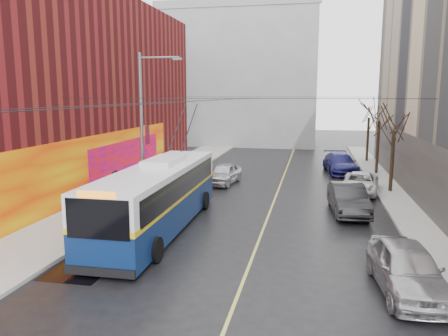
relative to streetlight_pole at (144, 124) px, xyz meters
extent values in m
plane|color=black|center=(6.14, -10.00, -4.85)|extent=(140.00, 140.00, 0.00)
cube|color=gray|center=(-1.86, 2.00, -4.77)|extent=(4.00, 60.00, 0.15)
cube|color=gray|center=(15.14, 2.00, -4.77)|extent=(2.00, 60.00, 0.15)
cube|color=#BFB74C|center=(7.64, 4.00, -4.84)|extent=(0.12, 50.00, 0.01)
cube|color=maroon|center=(-9.86, 4.00, 2.15)|extent=(12.00, 36.00, 14.00)
cube|color=#F8C105|center=(-3.82, 0.00, -2.85)|extent=(0.08, 28.00, 4.00)
cube|color=#9A0571|center=(-3.78, 6.00, -3.25)|extent=(0.06, 12.00, 3.20)
cube|color=#4C4742|center=(16.11, 4.00, -2.85)|extent=(0.06, 36.00, 4.00)
cube|color=gray|center=(0.14, 35.00, 4.15)|extent=(20.00, 12.00, 18.00)
cube|color=gray|center=(0.14, 29.10, 12.65)|extent=(20.50, 0.40, 1.00)
cylinder|color=slate|center=(-0.16, 0.00, -0.35)|extent=(0.20, 0.20, 9.00)
cube|color=#520B1F|center=(0.19, 0.00, -0.65)|extent=(0.04, 0.60, 1.10)
cylinder|color=slate|center=(1.04, 0.00, 3.85)|extent=(2.40, 0.10, 0.10)
cube|color=slate|center=(2.14, 0.00, 3.75)|extent=(0.50, 0.22, 0.12)
cylinder|color=black|center=(2.34, 5.00, 1.35)|extent=(0.02, 60.00, 0.02)
cylinder|color=black|center=(3.34, 5.00, 1.35)|extent=(0.02, 60.00, 0.02)
cylinder|color=black|center=(6.14, -4.00, 1.55)|extent=(18.00, 0.02, 0.02)
cylinder|color=black|center=(6.14, 12.00, 1.55)|extent=(18.00, 0.02, 0.02)
cylinder|color=black|center=(15.14, 6.00, -2.75)|extent=(0.24, 0.24, 4.20)
cylinder|color=black|center=(15.14, 13.00, -2.61)|extent=(0.24, 0.24, 4.48)
cylinder|color=black|center=(15.14, 20.00, -2.66)|extent=(0.24, 0.24, 4.37)
cube|color=black|center=(1.37, -9.96, -4.84)|extent=(2.25, 3.10, 0.01)
ellipsoid|color=slate|center=(3.01, -1.82, 2.27)|extent=(0.44, 0.20, 0.12)
ellipsoid|color=slate|center=(6.47, -0.61, 3.58)|extent=(0.44, 0.20, 0.12)
ellipsoid|color=slate|center=(2.83, 1.67, 2.31)|extent=(0.44, 0.20, 0.12)
cube|color=#091D49|center=(2.57, -4.84, -3.86)|extent=(2.84, 12.46, 1.55)
cube|color=silver|center=(2.57, -4.84, -2.41)|extent=(2.84, 12.46, 1.35)
cube|color=gold|center=(2.57, -4.84, -3.09)|extent=(2.88, 12.51, 0.23)
cube|color=black|center=(2.64, -11.07, -2.57)|extent=(2.38, 0.07, 1.45)
cube|color=black|center=(2.49, 1.39, -2.57)|extent=(2.38, 0.07, 1.24)
cube|color=black|center=(1.20, -4.85, -2.52)|extent=(0.17, 11.40, 1.04)
cube|color=black|center=(3.93, -4.82, -2.52)|extent=(0.17, 11.40, 1.04)
cube|color=silver|center=(2.55, -3.80, -1.58)|extent=(1.49, 3.13, 0.31)
cube|color=black|center=(2.64, -11.11, -4.48)|extent=(2.70, 0.16, 0.31)
cylinder|color=black|center=(1.27, -9.00, -4.33)|extent=(0.32, 1.04, 1.04)
cylinder|color=black|center=(3.96, -8.97, -4.33)|extent=(0.32, 1.04, 1.04)
cylinder|color=black|center=(1.17, -0.71, -4.33)|extent=(0.32, 1.04, 1.04)
cylinder|color=black|center=(3.87, -0.68, -4.33)|extent=(0.32, 1.04, 1.04)
cylinder|color=black|center=(2.15, -0.18, -0.08)|extent=(0.10, 3.60, 2.55)
cylinder|color=black|center=(2.88, -0.17, -0.08)|extent=(0.10, 3.60, 2.55)
imported|color=#A09FA4|center=(13.14, -9.78, -4.01)|extent=(2.42, 5.08, 1.68)
imported|color=#29292B|center=(11.94, 0.06, -4.02)|extent=(2.23, 5.16, 1.65)
imported|color=white|center=(13.10, 5.53, -4.16)|extent=(3.03, 5.22, 1.37)
imported|color=navy|center=(12.23, 13.17, -4.01)|extent=(3.10, 6.01, 1.67)
imported|color=#B6B5BA|center=(3.45, 6.78, -4.09)|extent=(2.36, 4.66, 1.52)
imported|color=black|center=(-2.51, 1.00, -3.92)|extent=(0.45, 0.61, 1.56)
imported|color=black|center=(-2.57, 1.41, -3.92)|extent=(0.89, 0.95, 1.56)
imported|color=black|center=(-0.36, 1.80, -3.78)|extent=(1.25, 1.36, 1.84)
camera|label=1|loc=(9.93, -24.56, 1.72)|focal=35.00mm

